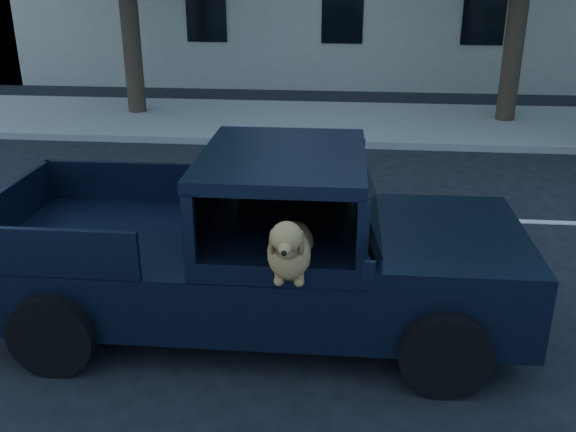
% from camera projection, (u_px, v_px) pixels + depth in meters
% --- Properties ---
extents(ground, '(120.00, 120.00, 0.00)m').
position_uv_depth(ground, '(220.00, 327.00, 6.95)').
color(ground, black).
rests_on(ground, ground).
extents(far_sidewalk, '(60.00, 4.00, 0.15)m').
position_uv_depth(far_sidewalk, '(295.00, 121.00, 15.41)').
color(far_sidewalk, gray).
rests_on(far_sidewalk, ground).
extents(lane_stripes, '(21.60, 0.14, 0.01)m').
position_uv_depth(lane_stripes, '(390.00, 217.00, 9.90)').
color(lane_stripes, silver).
rests_on(lane_stripes, ground).
extents(pickup_truck, '(5.44, 2.78, 1.94)m').
position_uv_depth(pickup_truck, '(250.00, 269.00, 6.79)').
color(pickup_truck, black).
rests_on(pickup_truck, ground).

